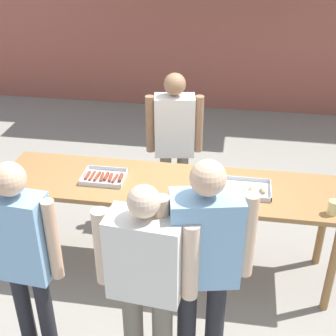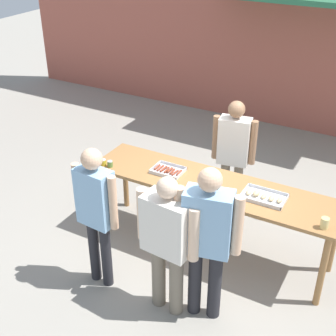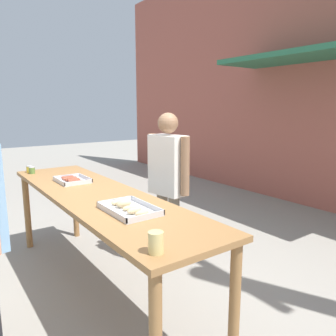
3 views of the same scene
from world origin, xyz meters
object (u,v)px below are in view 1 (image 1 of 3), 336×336
at_px(person_customer_holding_hotdog, 23,251).
at_px(condiment_jar_mustard, 8,182).
at_px(person_customer_with_cup, 204,256).
at_px(food_tray_sausages, 104,177).
at_px(condiment_jar_ketchup, 19,182).
at_px(person_customer_waiting_in_line, 146,272).
at_px(food_tray_buns, 242,188).
at_px(beer_cup, 333,207).
at_px(person_server_behind_table, 174,136).

bearing_deg(person_customer_holding_hotdog, condiment_jar_mustard, -54.15).
relative_size(condiment_jar_mustard, person_customer_with_cup, 0.05).
height_order(food_tray_sausages, condiment_jar_ketchup, condiment_jar_ketchup).
bearing_deg(person_customer_holding_hotdog, person_customer_waiting_in_line, -174.98).
height_order(food_tray_buns, beer_cup, beer_cup).
bearing_deg(condiment_jar_mustard, food_tray_buns, 6.88).
bearing_deg(condiment_jar_mustard, condiment_jar_ketchup, 3.23).
height_order(person_server_behind_table, person_customer_with_cup, person_customer_with_cup).
xyz_separation_m(food_tray_sausages, condiment_jar_mustard, (-0.75, -0.23, 0.02)).
bearing_deg(person_server_behind_table, person_customer_waiting_in_line, -96.34).
bearing_deg(beer_cup, food_tray_buns, 161.98).
distance_m(food_tray_sausages, person_customer_with_cup, 1.34).
bearing_deg(person_customer_waiting_in_line, food_tray_sausages, -56.36).
bearing_deg(food_tray_buns, person_customer_holding_hotdog, -142.74).
bearing_deg(food_tray_sausages, condiment_jar_mustard, -162.88).
height_order(beer_cup, person_customer_with_cup, person_customer_with_cup).
distance_m(condiment_jar_mustard, person_customer_holding_hotdog, 0.98).
bearing_deg(person_customer_waiting_in_line, person_customer_with_cup, -157.93).
distance_m(beer_cup, person_customer_holding_hotdog, 2.25).
bearing_deg(person_customer_waiting_in_line, person_server_behind_table, -82.02).
relative_size(food_tray_sausages, person_customer_with_cup, 0.21).
xyz_separation_m(food_tray_buns, person_customer_with_cup, (-0.22, -0.95, 0.06)).
xyz_separation_m(food_tray_buns, person_customer_waiting_in_line, (-0.58, -1.06, -0.03)).
relative_size(condiment_jar_mustard, person_customer_holding_hotdog, 0.05).
relative_size(condiment_jar_ketchup, person_customer_waiting_in_line, 0.05).
relative_size(beer_cup, person_customer_waiting_in_line, 0.07).
bearing_deg(food_tray_buns, food_tray_sausages, 179.93).
bearing_deg(condiment_jar_mustard, food_tray_sausages, 17.12).
distance_m(beer_cup, person_server_behind_table, 1.73).
bearing_deg(person_customer_holding_hotdog, person_server_behind_table, -106.41).
height_order(condiment_jar_ketchup, person_customer_waiting_in_line, person_customer_waiting_in_line).
xyz_separation_m(food_tray_buns, beer_cup, (0.68, -0.22, 0.04)).
bearing_deg(food_tray_sausages, person_customer_holding_hotdog, -102.86).
bearing_deg(person_customer_waiting_in_line, condiment_jar_ketchup, -28.81).
relative_size(beer_cup, person_server_behind_table, 0.07).
bearing_deg(food_tray_sausages, food_tray_buns, -0.07).
relative_size(food_tray_buns, beer_cup, 4.03).
xyz_separation_m(person_customer_with_cup, person_customer_waiting_in_line, (-0.36, -0.11, -0.09)).
height_order(condiment_jar_ketchup, person_server_behind_table, person_server_behind_table).
xyz_separation_m(food_tray_sausages, person_server_behind_table, (0.48, 0.83, 0.02)).
xyz_separation_m(beer_cup, person_customer_holding_hotdog, (-2.09, -0.85, 0.01)).
bearing_deg(condiment_jar_mustard, person_customer_waiting_in_line, -31.95).
distance_m(food_tray_sausages, food_tray_buns, 1.16).
relative_size(person_server_behind_table, person_customer_with_cup, 0.95).
relative_size(person_customer_holding_hotdog, person_customer_waiting_in_line, 1.05).
bearing_deg(beer_cup, food_tray_sausages, 173.07).
bearing_deg(food_tray_sausages, beer_cup, -6.93).
xyz_separation_m(condiment_jar_ketchup, person_customer_holding_hotdog, (0.42, -0.84, 0.03)).
bearing_deg(person_customer_holding_hotdog, beer_cup, -153.47).
bearing_deg(person_customer_holding_hotdog, condiment_jar_ketchup, -59.07).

